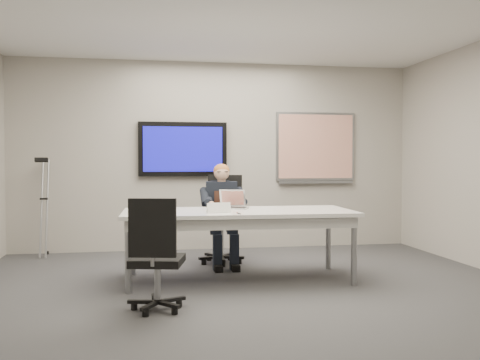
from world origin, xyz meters
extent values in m
cube|color=#3A3A3C|center=(0.00, 0.00, 0.00)|extent=(6.00, 6.00, 0.02)
cube|color=silver|center=(0.00, 0.00, 2.80)|extent=(6.00, 6.00, 0.02)
cube|color=#A6A096|center=(0.00, 3.00, 1.40)|extent=(6.00, 0.02, 2.80)
cube|color=#A6A096|center=(0.00, -3.00, 1.40)|extent=(6.00, 0.02, 2.80)
cube|color=silver|center=(-0.03, 0.83, 0.76)|extent=(2.55, 1.12, 0.04)
cube|color=silver|center=(-0.03, 0.83, 0.67)|extent=(2.44, 1.01, 0.11)
cylinder|color=gray|center=(-1.21, 0.42, 0.37)|extent=(0.06, 0.06, 0.74)
cylinder|color=gray|center=(1.14, 0.36, 0.37)|extent=(0.06, 0.06, 0.74)
cylinder|color=gray|center=(-1.19, 1.30, 0.37)|extent=(0.06, 0.06, 0.74)
cylinder|color=gray|center=(1.16, 1.24, 0.37)|extent=(0.06, 0.06, 0.74)
cube|color=black|center=(-0.50, 2.95, 1.50)|extent=(1.30, 0.08, 0.80)
cube|color=#0E0D90|center=(-0.50, 2.90, 1.50)|extent=(1.16, 0.01, 0.66)
cube|color=gray|center=(1.55, 2.98, 1.55)|extent=(1.25, 0.04, 1.05)
cube|color=white|center=(1.55, 2.95, 1.55)|extent=(1.18, 0.01, 0.98)
cube|color=gray|center=(1.55, 2.94, 1.00)|extent=(1.18, 0.05, 0.04)
cylinder|color=gray|center=(-0.08, 1.84, 0.30)|extent=(0.07, 0.07, 0.39)
cube|color=black|center=(-0.08, 1.84, 0.50)|extent=(0.64, 0.64, 0.08)
cube|color=black|center=(0.00, 2.07, 0.86)|extent=(0.45, 0.21, 0.56)
cylinder|color=gray|center=(-0.93, -0.23, 0.27)|extent=(0.06, 0.06, 0.35)
cube|color=black|center=(-0.93, -0.23, 0.44)|extent=(0.52, 0.52, 0.07)
cube|color=black|center=(-0.98, -0.44, 0.76)|extent=(0.40, 0.13, 0.50)
cube|color=black|center=(-0.08, 1.81, 0.79)|extent=(0.42, 0.27, 0.55)
cube|color=#371F16|center=(-0.08, 1.69, 0.81)|extent=(0.21, 0.04, 0.27)
sphere|color=tan|center=(-0.08, 1.78, 1.17)|extent=(0.20, 0.20, 0.20)
ellipsoid|color=#9A4E27|center=(-0.08, 1.79, 1.20)|extent=(0.21, 0.21, 0.17)
cube|color=#B4B5B7|center=(-0.04, 1.04, 0.79)|extent=(0.36, 0.31, 0.02)
cube|color=black|center=(-0.04, 1.03, 0.79)|extent=(0.29, 0.23, 0.00)
cube|color=#B4B5B7|center=(-0.04, 1.17, 0.89)|extent=(0.31, 0.18, 0.20)
cube|color=red|center=(-0.04, 1.17, 0.89)|extent=(0.27, 0.15, 0.17)
cylinder|color=black|center=(-0.09, 0.45, 0.78)|extent=(0.02, 0.13, 0.01)
camera|label=1|loc=(-1.02, -4.98, 1.32)|focal=40.00mm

